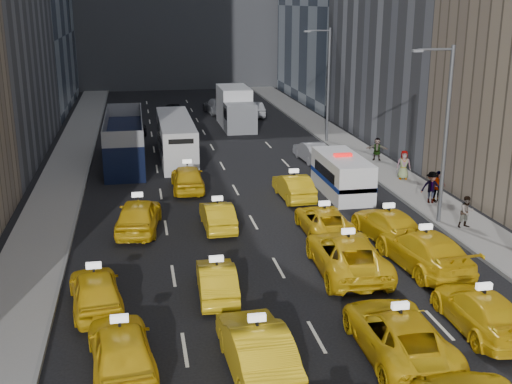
% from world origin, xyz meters
% --- Properties ---
extents(ground, '(160.00, 160.00, 0.00)m').
position_xyz_m(ground, '(0.00, 0.00, 0.00)').
color(ground, black).
rests_on(ground, ground).
extents(sidewalk_west, '(3.00, 90.00, 0.15)m').
position_xyz_m(sidewalk_west, '(-10.50, 25.00, 0.07)').
color(sidewalk_west, gray).
rests_on(sidewalk_west, ground).
extents(sidewalk_east, '(3.00, 90.00, 0.15)m').
position_xyz_m(sidewalk_east, '(10.50, 25.00, 0.07)').
color(sidewalk_east, gray).
rests_on(sidewalk_east, ground).
extents(curb_west, '(0.15, 90.00, 0.18)m').
position_xyz_m(curb_west, '(-9.05, 25.00, 0.09)').
color(curb_west, slate).
rests_on(curb_west, ground).
extents(curb_east, '(0.15, 90.00, 0.18)m').
position_xyz_m(curb_east, '(9.05, 25.00, 0.09)').
color(curb_east, slate).
rests_on(curb_east, ground).
extents(streetlight_near, '(2.15, 0.22, 9.00)m').
position_xyz_m(streetlight_near, '(9.18, 12.00, 4.92)').
color(streetlight_near, '#595B60').
rests_on(streetlight_near, ground).
extents(streetlight_far, '(2.15, 0.22, 9.00)m').
position_xyz_m(streetlight_far, '(9.18, 32.00, 4.92)').
color(streetlight_far, '#595B60').
rests_on(streetlight_far, ground).
extents(taxi_4, '(2.40, 4.88, 1.60)m').
position_xyz_m(taxi_4, '(-6.49, 1.04, 0.80)').
color(taxi_4, yellow).
rests_on(taxi_4, ground).
extents(taxi_5, '(1.99, 5.07, 1.65)m').
position_xyz_m(taxi_5, '(-2.41, 0.25, 0.82)').
color(taxi_5, yellow).
rests_on(taxi_5, ground).
extents(taxi_6, '(2.59, 5.47, 1.51)m').
position_xyz_m(taxi_6, '(2.27, 0.45, 0.76)').
color(taxi_6, yellow).
rests_on(taxi_6, ground).
extents(taxi_7, '(2.09, 4.94, 1.42)m').
position_xyz_m(taxi_7, '(5.74, 1.46, 0.71)').
color(taxi_7, yellow).
rests_on(taxi_7, ground).
extents(taxi_8, '(2.37, 4.65, 1.52)m').
position_xyz_m(taxi_8, '(-7.49, 5.53, 0.76)').
color(taxi_8, yellow).
rests_on(taxi_8, ground).
extents(taxi_9, '(1.57, 4.10, 1.33)m').
position_xyz_m(taxi_9, '(-2.94, 5.78, 0.67)').
color(taxi_9, yellow).
rests_on(taxi_9, ground).
extents(taxi_10, '(3.01, 5.96, 1.61)m').
position_xyz_m(taxi_10, '(2.73, 7.04, 0.81)').
color(taxi_10, yellow).
rests_on(taxi_10, ground).
extents(taxi_11, '(2.78, 5.88, 1.66)m').
position_xyz_m(taxi_11, '(6.09, 6.84, 0.83)').
color(taxi_11, yellow).
rests_on(taxi_11, ground).
extents(taxi_12, '(2.59, 5.11, 1.67)m').
position_xyz_m(taxi_12, '(-5.83, 13.77, 0.83)').
color(taxi_12, yellow).
rests_on(taxi_12, ground).
extents(taxi_13, '(1.50, 4.13, 1.35)m').
position_xyz_m(taxi_13, '(-1.93, 13.44, 0.68)').
color(taxi_13, yellow).
rests_on(taxi_13, ground).
extents(taxi_14, '(2.30, 4.80, 1.32)m').
position_xyz_m(taxi_14, '(3.12, 11.78, 0.66)').
color(taxi_14, yellow).
rests_on(taxi_14, ground).
extents(taxi_15, '(2.46, 5.21, 1.47)m').
position_xyz_m(taxi_15, '(5.90, 10.45, 0.73)').
color(taxi_15, yellow).
rests_on(taxi_15, ground).
extents(taxi_16, '(1.93, 4.67, 1.58)m').
position_xyz_m(taxi_16, '(-2.85, 20.44, 0.79)').
color(taxi_16, yellow).
rests_on(taxi_16, ground).
extents(taxi_17, '(1.70, 4.44, 1.45)m').
position_xyz_m(taxi_17, '(3.03, 17.64, 0.72)').
color(taxi_17, yellow).
rests_on(taxi_17, ground).
extents(nypd_van, '(2.29, 5.76, 2.46)m').
position_xyz_m(nypd_van, '(6.05, 18.02, 1.11)').
color(nypd_van, white).
rests_on(nypd_van, ground).
extents(double_decker, '(3.41, 11.51, 3.30)m').
position_xyz_m(double_decker, '(-6.59, 28.23, 1.64)').
color(double_decker, black).
rests_on(double_decker, ground).
extents(city_bus, '(3.03, 11.20, 2.86)m').
position_xyz_m(city_bus, '(-2.96, 29.11, 1.41)').
color(city_bus, silver).
rests_on(city_bus, ground).
extents(box_truck, '(3.57, 7.91, 3.49)m').
position_xyz_m(box_truck, '(3.12, 39.97, 1.72)').
color(box_truck, white).
rests_on(box_truck, ground).
extents(misc_car_0, '(1.83, 4.36, 1.40)m').
position_xyz_m(misc_car_0, '(6.46, 26.24, 0.70)').
color(misc_car_0, '#A0A1A7').
rests_on(misc_car_0, ground).
extents(misc_car_1, '(2.63, 4.97, 1.33)m').
position_xyz_m(misc_car_1, '(-6.20, 38.73, 0.67)').
color(misc_car_1, black).
rests_on(misc_car_1, ground).
extents(misc_car_2, '(2.78, 5.58, 1.56)m').
position_xyz_m(misc_car_2, '(2.44, 47.51, 0.78)').
color(misc_car_2, gray).
rests_on(misc_car_2, ground).
extents(misc_car_3, '(2.45, 4.89, 1.60)m').
position_xyz_m(misc_car_3, '(-2.17, 44.76, 0.80)').
color(misc_car_3, black).
rests_on(misc_car_3, ground).
extents(misc_car_4, '(1.63, 4.50, 1.47)m').
position_xyz_m(misc_car_4, '(5.64, 44.83, 0.74)').
color(misc_car_4, '#9B9EA2').
rests_on(misc_car_4, ground).
extents(pedestrian_1, '(0.83, 0.52, 1.62)m').
position_xyz_m(pedestrian_1, '(10.20, 10.88, 0.96)').
color(pedestrian_1, gray).
rests_on(pedestrian_1, sidewalk_east).
extents(pedestrian_2, '(1.24, 0.75, 1.80)m').
position_xyz_m(pedestrian_2, '(10.28, 15.01, 1.05)').
color(pedestrian_2, gray).
rests_on(pedestrian_2, sidewalk_east).
extents(pedestrian_3, '(1.10, 0.61, 1.78)m').
position_xyz_m(pedestrian_3, '(10.68, 15.15, 1.04)').
color(pedestrian_3, gray).
rests_on(pedestrian_3, sidewalk_east).
extents(pedestrian_4, '(0.99, 0.71, 1.84)m').
position_xyz_m(pedestrian_4, '(10.75, 20.00, 1.07)').
color(pedestrian_4, gray).
rests_on(pedestrian_4, sidewalk_east).
extents(pedestrian_5, '(1.54, 0.99, 1.61)m').
position_xyz_m(pedestrian_5, '(10.91, 25.04, 0.95)').
color(pedestrian_5, gray).
rests_on(pedestrian_5, sidewalk_east).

